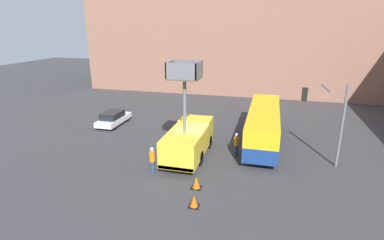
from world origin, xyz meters
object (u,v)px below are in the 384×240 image
parked_car_curbside (113,118)px  city_bus (263,123)px  traffic_light_pole (329,113)px  traffic_cone_near_truck (194,201)px  traffic_cone_mid_road (196,183)px  road_worker_directing (236,144)px  utility_truck (189,138)px  road_worker_near_truck (152,160)px

parked_car_curbside → city_bus: bearing=-3.7°
traffic_light_pole → traffic_cone_near_truck: traffic_light_pole is taller
traffic_cone_near_truck → traffic_cone_mid_road: size_ratio=0.92×
traffic_cone_near_truck → traffic_cone_mid_road: traffic_cone_mid_road is taller
city_bus → parked_car_curbside: size_ratio=2.55×
city_bus → traffic_cone_mid_road: 9.64m
city_bus → road_worker_directing: size_ratio=6.14×
traffic_light_pole → traffic_cone_near_truck: bearing=-135.9°
city_bus → road_worker_directing: 3.93m
road_worker_directing → city_bus: bearing=-1.5°
road_worker_directing → traffic_cone_near_truck: bearing=-163.2°
utility_truck → parked_car_curbside: (-9.40, 5.59, -0.85)m
utility_truck → city_bus: size_ratio=0.66×
road_worker_directing → road_worker_near_truck: bearing=157.4°
city_bus → traffic_light_pole: size_ratio=1.90×
traffic_cone_mid_road → parked_car_curbside: size_ratio=0.17×
traffic_cone_mid_road → traffic_light_pole: bearing=34.1°
road_worker_near_truck → traffic_cone_near_truck: (3.71, -3.15, -0.62)m
city_bus → parked_car_curbside: (-14.67, 0.96, -1.05)m
traffic_light_pole → traffic_cone_mid_road: 10.22m
traffic_cone_near_truck → traffic_cone_mid_road: bearing=100.3°
utility_truck → city_bus: 7.02m
utility_truck → traffic_light_pole: 9.93m
traffic_light_pole → traffic_cone_mid_road: (-7.93, -5.37, -3.59)m
city_bus → road_worker_directing: city_bus is taller
parked_car_curbside → traffic_cone_near_truck: bearing=-45.9°
road_worker_near_truck → traffic_light_pole: bearing=-115.1°
traffic_cone_near_truck → traffic_cone_mid_road: (-0.36, 1.97, 0.03)m
traffic_light_pole → parked_car_curbside: 19.74m
traffic_cone_mid_road → parked_car_curbside: bearing=138.5°
road_worker_near_truck → utility_truck: bearing=-75.2°
utility_truck → traffic_cone_mid_road: (1.64, -4.19, -1.22)m
city_bus → traffic_light_pole: (4.30, -3.45, 2.18)m
utility_truck → road_worker_directing: bearing=20.5°
traffic_light_pole → traffic_cone_mid_road: size_ratio=8.02×
traffic_light_pole → parked_car_curbside: size_ratio=1.34×
road_worker_directing → parked_car_curbside: size_ratio=0.42×
utility_truck → road_worker_near_truck: bearing=-119.7°
city_bus → road_worker_directing: (-1.86, -3.36, -0.85)m
road_worker_near_truck → road_worker_directing: size_ratio=1.02×
traffic_cone_near_truck → parked_car_curbside: size_ratio=0.15×
traffic_cone_near_truck → city_bus: bearing=73.1°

